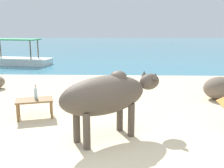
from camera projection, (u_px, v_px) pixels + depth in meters
sand_beach at (106, 164)px, 3.92m from camera, size 18.00×14.00×0.04m
water_surface at (119, 47)px, 25.41m from camera, size 60.00×36.00×0.03m
cow at (107, 95)px, 4.61m from camera, size 1.91×1.59×1.17m
low_bench_table at (34, 102)px, 5.77m from camera, size 0.86×0.65×0.40m
bottle at (36, 93)px, 5.78m from camera, size 0.07×0.07×0.30m
shore_rock_large at (220, 88)px, 7.20m from camera, size 1.02×0.89×0.61m
boat_white at (15, 59)px, 13.87m from camera, size 3.82×1.79×1.29m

